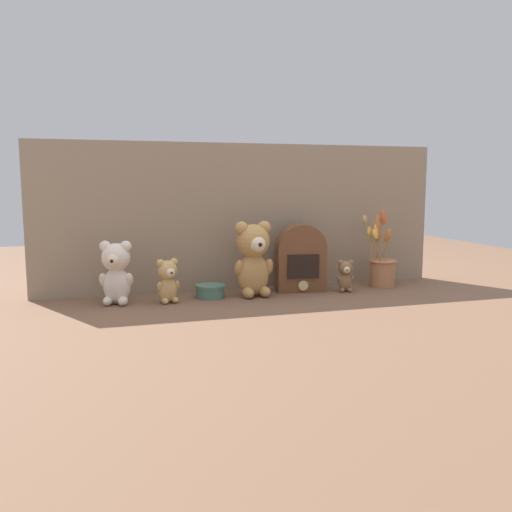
# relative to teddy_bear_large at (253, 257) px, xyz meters

# --- Properties ---
(ground_plane) EXTENTS (4.00, 4.00, 0.00)m
(ground_plane) POSITION_rel_teddy_bear_large_xyz_m (0.01, -0.00, -0.15)
(ground_plane) COLOR brown
(backdrop_wall) EXTENTS (1.64, 0.02, 0.58)m
(backdrop_wall) POSITION_rel_teddy_bear_large_xyz_m (0.01, 0.16, 0.14)
(backdrop_wall) COLOR gray
(backdrop_wall) RESTS_ON ground
(teddy_bear_large) EXTENTS (0.15, 0.14, 0.28)m
(teddy_bear_large) POSITION_rel_teddy_bear_large_xyz_m (0.00, 0.00, 0.00)
(teddy_bear_large) COLOR tan
(teddy_bear_large) RESTS_ON ground
(teddy_bear_medium) EXTENTS (0.13, 0.11, 0.22)m
(teddy_bear_medium) POSITION_rel_teddy_bear_large_xyz_m (-0.50, 0.01, -0.03)
(teddy_bear_medium) COLOR beige
(teddy_bear_medium) RESTS_ON ground
(teddy_bear_small) EXTENTS (0.09, 0.08, 0.16)m
(teddy_bear_small) POSITION_rel_teddy_bear_large_xyz_m (-0.32, -0.02, -0.07)
(teddy_bear_small) COLOR tan
(teddy_bear_small) RESTS_ON ground
(teddy_bear_tiny) EXTENTS (0.07, 0.06, 0.13)m
(teddy_bear_tiny) POSITION_rel_teddy_bear_large_xyz_m (0.37, -0.02, -0.08)
(teddy_bear_tiny) COLOR olive
(teddy_bear_tiny) RESTS_ON ground
(flower_vase) EXTENTS (0.15, 0.13, 0.32)m
(flower_vase) POSITION_rel_teddy_bear_large_xyz_m (0.56, 0.03, -0.06)
(flower_vase) COLOR #AD7047
(flower_vase) RESTS_ON ground
(vintage_radio) EXTENTS (0.20, 0.12, 0.26)m
(vintage_radio) POSITION_rel_teddy_bear_large_xyz_m (0.21, 0.04, -0.02)
(vintage_radio) COLOR brown
(vintage_radio) RESTS_ON ground
(decorative_tin_tall) EXTENTS (0.11, 0.11, 0.05)m
(decorative_tin_tall) POSITION_rel_teddy_bear_large_xyz_m (-0.16, 0.02, -0.12)
(decorative_tin_tall) COLOR #47705B
(decorative_tin_tall) RESTS_ON ground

